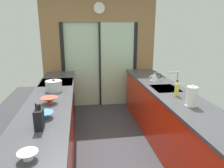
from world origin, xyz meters
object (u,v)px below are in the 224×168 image
at_px(oven_range, 58,106).
at_px(stock_pot, 54,86).
at_px(knife_block, 39,119).
at_px(soap_bottle, 177,89).
at_px(mixing_bowl_near, 28,155).
at_px(mixing_bowl_far, 49,100).
at_px(paper_towel_roll, 192,97).
at_px(kettle, 155,76).
at_px(mixing_bowl_mid, 44,115).

distance_m(oven_range, stock_pot, 0.80).
distance_m(knife_block, soap_bottle, 1.93).
xyz_separation_m(mixing_bowl_near, stock_pot, (-0.00, 1.78, 0.05)).
relative_size(mixing_bowl_far, soap_bottle, 0.93).
bearing_deg(paper_towel_roll, knife_block, -169.05).
relative_size(mixing_bowl_far, kettle, 0.90).
distance_m(mixing_bowl_near, mixing_bowl_far, 1.22).
bearing_deg(stock_pot, knife_block, -90.00).
xyz_separation_m(mixing_bowl_near, kettle, (1.78, 2.17, 0.05)).
height_order(mixing_bowl_near, knife_block, knife_block).
xyz_separation_m(knife_block, kettle, (1.78, 1.66, -0.02)).
bearing_deg(mixing_bowl_near, knife_block, 90.00).
distance_m(oven_range, mixing_bowl_mid, 1.68).
height_order(mixing_bowl_far, knife_block, knife_block).
bearing_deg(mixing_bowl_far, soap_bottle, 1.19).
xyz_separation_m(knife_block, paper_towel_roll, (1.78, 0.34, 0.02)).
distance_m(mixing_bowl_mid, stock_pot, 1.02).
relative_size(oven_range, soap_bottle, 3.94).
bearing_deg(stock_pot, mixing_bowl_mid, -90.00).
bearing_deg(paper_towel_roll, soap_bottle, 90.00).
bearing_deg(mixing_bowl_far, oven_range, 90.93).
bearing_deg(mixing_bowl_far, mixing_bowl_near, -90.00).
height_order(oven_range, mixing_bowl_near, mixing_bowl_near).
relative_size(soap_bottle, paper_towel_roll, 0.83).
distance_m(mixing_bowl_near, soap_bottle, 2.18).
relative_size(kettle, paper_towel_roll, 0.86).
height_order(mixing_bowl_near, mixing_bowl_mid, mixing_bowl_mid).
bearing_deg(knife_block, oven_range, 90.57).
height_order(mixing_bowl_mid, stock_pot, stock_pot).
bearing_deg(mixing_bowl_mid, kettle, 38.26).
distance_m(mixing_bowl_mid, soap_bottle, 1.85).
bearing_deg(mixing_bowl_mid, oven_range, 90.66).
xyz_separation_m(mixing_bowl_near, knife_block, (-0.00, 0.50, 0.07)).
xyz_separation_m(oven_range, paper_towel_roll, (1.80, -1.51, 0.59)).
xyz_separation_m(mixing_bowl_mid, soap_bottle, (1.78, 0.50, 0.06)).
bearing_deg(knife_block, mixing_bowl_near, -90.00).
distance_m(mixing_bowl_far, soap_bottle, 1.78).
relative_size(mixing_bowl_mid, stock_pot, 0.82).
xyz_separation_m(mixing_bowl_mid, stock_pot, (-0.00, 1.02, 0.05)).
distance_m(oven_range, mixing_bowl_far, 1.25).
bearing_deg(mixing_bowl_mid, mixing_bowl_near, -90.00).
distance_m(mixing_bowl_far, knife_block, 0.72).
height_order(mixing_bowl_near, paper_towel_roll, paper_towel_roll).
xyz_separation_m(stock_pot, soap_bottle, (1.78, -0.52, 0.01)).
distance_m(kettle, paper_towel_roll, 1.32).
bearing_deg(kettle, knife_block, -137.00).
bearing_deg(soap_bottle, mixing_bowl_far, -178.81).
relative_size(mixing_bowl_far, knife_block, 0.83).
bearing_deg(mixing_bowl_far, stock_pot, 90.00).
height_order(knife_block, kettle, knife_block).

